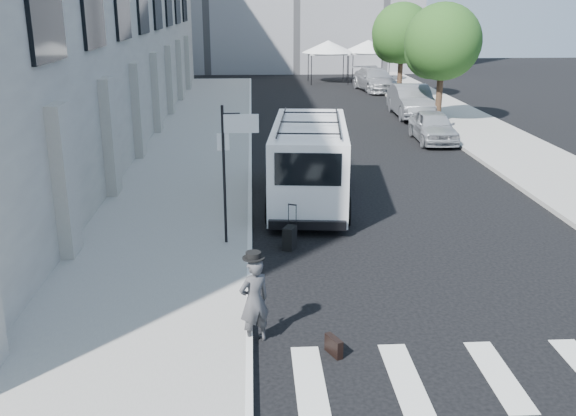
{
  "coord_description": "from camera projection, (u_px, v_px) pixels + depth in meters",
  "views": [
    {
      "loc": [
        -1.87,
        -12.21,
        6.01
      ],
      "look_at": [
        -1.06,
        2.37,
        1.3
      ],
      "focal_mm": 40.0,
      "sensor_mm": 36.0,
      "label": 1
    }
  ],
  "objects": [
    {
      "name": "building_left",
      "position": [
        32.0,
        2.0,
        28.2
      ],
      "size": [
        10.0,
        44.0,
        12.0
      ],
      "primitive_type": "cube",
      "color": "gray",
      "rests_on": "ground"
    },
    {
      "name": "ground",
      "position": [
        344.0,
        300.0,
        13.54
      ],
      "size": [
        120.0,
        120.0,
        0.0
      ],
      "primitive_type": "plane",
      "color": "black",
      "rests_on": "ground"
    },
    {
      "name": "parked_car_b",
      "position": [
        411.0,
        101.0,
        34.87
      ],
      "size": [
        1.93,
        5.23,
        1.71
      ],
      "primitive_type": "imported",
      "rotation": [
        0.0,
        0.0,
        -0.02
      ],
      "color": "slate",
      "rests_on": "ground"
    },
    {
      "name": "sign_pole",
      "position": [
        233.0,
        146.0,
        15.65
      ],
      "size": [
        1.03,
        0.07,
        3.5
      ],
      "color": "black",
      "rests_on": "sidewalk_left"
    },
    {
      "name": "cargo_van",
      "position": [
        309.0,
        162.0,
        19.84
      ],
      "size": [
        2.86,
        6.84,
        2.49
      ],
      "rotation": [
        0.0,
        0.0,
        -0.1
      ],
      "color": "white",
      "rests_on": "ground"
    },
    {
      "name": "briefcase",
      "position": [
        334.0,
        346.0,
        11.4
      ],
      "size": [
        0.29,
        0.45,
        0.34
      ],
      "primitive_type": "cube",
      "rotation": [
        0.0,
        0.0,
        0.44
      ],
      "color": "black",
      "rests_on": "ground"
    },
    {
      "name": "tree_near",
      "position": [
        440.0,
        45.0,
        31.87
      ],
      "size": [
        3.8,
        3.83,
        6.03
      ],
      "color": "black",
      "rests_on": "ground"
    },
    {
      "name": "suitcase",
      "position": [
        290.0,
        238.0,
        16.25
      ],
      "size": [
        0.4,
        0.48,
        1.14
      ],
      "rotation": [
        0.0,
        0.0,
        -0.41
      ],
      "color": "black",
      "rests_on": "ground"
    },
    {
      "name": "tree_far",
      "position": [
        400.0,
        36.0,
        40.42
      ],
      "size": [
        3.8,
        3.83,
        6.03
      ],
      "color": "black",
      "rests_on": "ground"
    },
    {
      "name": "tent_right",
      "position": [
        368.0,
        46.0,
        49.68
      ],
      "size": [
        4.0,
        4.0,
        3.2
      ],
      "color": "black",
      "rests_on": "ground"
    },
    {
      "name": "parked_car_c",
      "position": [
        375.0,
        80.0,
        45.05
      ],
      "size": [
        2.91,
        5.65,
        1.57
      ],
      "primitive_type": "imported",
      "rotation": [
        0.0,
        0.0,
        0.14
      ],
      "color": "#96989D",
      "rests_on": "ground"
    },
    {
      "name": "tent_left",
      "position": [
        328.0,
        47.0,
        49.03
      ],
      "size": [
        4.0,
        4.0,
        3.2
      ],
      "color": "black",
      "rests_on": "ground"
    },
    {
      "name": "sidewalk_right",
      "position": [
        464.0,
        123.0,
        33.0
      ],
      "size": [
        4.0,
        56.0,
        0.15
      ],
      "primitive_type": "cube",
      "color": "gray",
      "rests_on": "ground"
    },
    {
      "name": "parked_car_a",
      "position": [
        433.0,
        126.0,
        28.64
      ],
      "size": [
        1.78,
        4.14,
        1.39
      ],
      "primitive_type": "imported",
      "rotation": [
        0.0,
        0.0,
        -0.03
      ],
      "color": "#9EA0A5",
      "rests_on": "ground"
    },
    {
      "name": "businessman",
      "position": [
        254.0,
        301.0,
        11.64
      ],
      "size": [
        0.72,
        0.65,
        1.66
      ],
      "primitive_type": "imported",
      "rotation": [
        0.0,
        0.0,
        3.66
      ],
      "color": "#3E3E41",
      "rests_on": "ground"
    },
    {
      "name": "sidewalk_left",
      "position": [
        200.0,
        142.0,
        28.5
      ],
      "size": [
        4.5,
        48.0,
        0.15
      ],
      "primitive_type": "cube",
      "color": "gray",
      "rests_on": "ground"
    }
  ]
}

